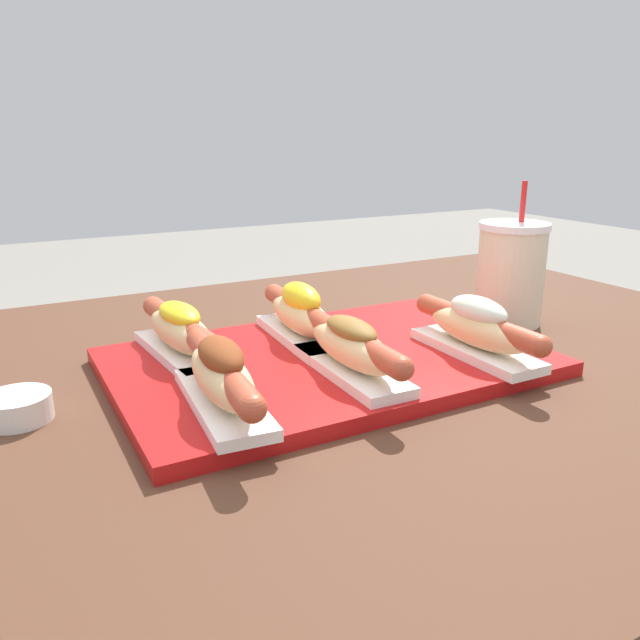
{
  "coord_description": "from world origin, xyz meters",
  "views": [
    {
      "loc": [
        -0.33,
        -0.65,
        1.03
      ],
      "look_at": [
        0.02,
        0.0,
        0.81
      ],
      "focal_mm": 35.0,
      "sensor_mm": 36.0,
      "label": 1
    }
  ],
  "objects_px": {
    "hot_dog_4": "(301,314)",
    "drink_cup": "(511,273)",
    "hot_dog_3": "(180,331)",
    "sauce_bowl": "(17,406)",
    "hot_dog_0": "(222,376)",
    "serving_tray": "(328,362)",
    "hot_dog_2": "(477,328)",
    "hot_dog_1": "(351,347)"
  },
  "relations": [
    {
      "from": "hot_dog_0",
      "to": "hot_dog_2",
      "type": "height_order",
      "value": "hot_dog_2"
    },
    {
      "from": "hot_dog_4",
      "to": "drink_cup",
      "type": "xyz_separation_m",
      "value": [
        0.34,
        -0.03,
        0.02
      ]
    },
    {
      "from": "serving_tray",
      "to": "hot_dog_0",
      "type": "bearing_deg",
      "value": -153.37
    },
    {
      "from": "hot_dog_0",
      "to": "sauce_bowl",
      "type": "relative_size",
      "value": 3.29
    },
    {
      "from": "hot_dog_2",
      "to": "sauce_bowl",
      "type": "height_order",
      "value": "hot_dog_2"
    },
    {
      "from": "hot_dog_1",
      "to": "hot_dog_4",
      "type": "height_order",
      "value": "hot_dog_4"
    },
    {
      "from": "hot_dog_4",
      "to": "sauce_bowl",
      "type": "xyz_separation_m",
      "value": [
        -0.35,
        -0.04,
        -0.04
      ]
    },
    {
      "from": "hot_dog_1",
      "to": "drink_cup",
      "type": "relative_size",
      "value": 1.05
    },
    {
      "from": "serving_tray",
      "to": "hot_dog_0",
      "type": "height_order",
      "value": "hot_dog_0"
    },
    {
      "from": "hot_dog_0",
      "to": "hot_dog_1",
      "type": "height_order",
      "value": "hot_dog_0"
    },
    {
      "from": "hot_dog_0",
      "to": "hot_dog_1",
      "type": "xyz_separation_m",
      "value": [
        0.16,
        0.02,
        -0.0
      ]
    },
    {
      "from": "drink_cup",
      "to": "hot_dog_3",
      "type": "bearing_deg",
      "value": 175.24
    },
    {
      "from": "hot_dog_2",
      "to": "hot_dog_3",
      "type": "distance_m",
      "value": 0.36
    },
    {
      "from": "serving_tray",
      "to": "hot_dog_1",
      "type": "relative_size",
      "value": 2.29
    },
    {
      "from": "hot_dog_2",
      "to": "hot_dog_4",
      "type": "xyz_separation_m",
      "value": [
        -0.16,
        0.15,
        0.0
      ]
    },
    {
      "from": "serving_tray",
      "to": "hot_dog_4",
      "type": "height_order",
      "value": "hot_dog_4"
    },
    {
      "from": "sauce_bowl",
      "to": "drink_cup",
      "type": "relative_size",
      "value": 0.32
    },
    {
      "from": "hot_dog_2",
      "to": "hot_dog_3",
      "type": "relative_size",
      "value": 1.0
    },
    {
      "from": "hot_dog_2",
      "to": "hot_dog_3",
      "type": "xyz_separation_m",
      "value": [
        -0.32,
        0.17,
        -0.0
      ]
    },
    {
      "from": "hot_dog_3",
      "to": "drink_cup",
      "type": "bearing_deg",
      "value": -4.76
    },
    {
      "from": "hot_dog_3",
      "to": "hot_dog_4",
      "type": "distance_m",
      "value": 0.16
    },
    {
      "from": "hot_dog_2",
      "to": "hot_dog_4",
      "type": "bearing_deg",
      "value": 136.81
    },
    {
      "from": "hot_dog_4",
      "to": "hot_dog_0",
      "type": "bearing_deg",
      "value": -137.2
    },
    {
      "from": "serving_tray",
      "to": "hot_dog_3",
      "type": "height_order",
      "value": "hot_dog_3"
    },
    {
      "from": "serving_tray",
      "to": "sauce_bowl",
      "type": "relative_size",
      "value": 7.57
    },
    {
      "from": "drink_cup",
      "to": "hot_dog_4",
      "type": "bearing_deg",
      "value": 175.04
    },
    {
      "from": "hot_dog_0",
      "to": "drink_cup",
      "type": "bearing_deg",
      "value": 13.68
    },
    {
      "from": "hot_dog_0",
      "to": "serving_tray",
      "type": "bearing_deg",
      "value": 26.63
    },
    {
      "from": "hot_dog_0",
      "to": "sauce_bowl",
      "type": "bearing_deg",
      "value": 149.34
    },
    {
      "from": "sauce_bowl",
      "to": "drink_cup",
      "type": "distance_m",
      "value": 0.69
    },
    {
      "from": "hot_dog_3",
      "to": "hot_dog_4",
      "type": "relative_size",
      "value": 1.0
    },
    {
      "from": "hot_dog_3",
      "to": "drink_cup",
      "type": "xyz_separation_m",
      "value": [
        0.5,
        -0.04,
        0.03
      ]
    },
    {
      "from": "hot_dog_0",
      "to": "sauce_bowl",
      "type": "xyz_separation_m",
      "value": [
        -0.18,
        0.11,
        -0.04
      ]
    },
    {
      "from": "hot_dog_4",
      "to": "hot_dog_2",
      "type": "bearing_deg",
      "value": -43.19
    },
    {
      "from": "serving_tray",
      "to": "hot_dog_2",
      "type": "bearing_deg",
      "value": -27.7
    },
    {
      "from": "hot_dog_2",
      "to": "drink_cup",
      "type": "height_order",
      "value": "drink_cup"
    },
    {
      "from": "serving_tray",
      "to": "sauce_bowl",
      "type": "xyz_separation_m",
      "value": [
        -0.35,
        0.02,
        0.01
      ]
    },
    {
      "from": "hot_dog_3",
      "to": "drink_cup",
      "type": "height_order",
      "value": "drink_cup"
    },
    {
      "from": "hot_dog_4",
      "to": "sauce_bowl",
      "type": "bearing_deg",
      "value": -172.63
    },
    {
      "from": "hot_dog_1",
      "to": "hot_dog_3",
      "type": "distance_m",
      "value": 0.21
    },
    {
      "from": "hot_dog_3",
      "to": "sauce_bowl",
      "type": "bearing_deg",
      "value": -163.23
    },
    {
      "from": "hot_dog_2",
      "to": "sauce_bowl",
      "type": "bearing_deg",
      "value": 167.93
    }
  ]
}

